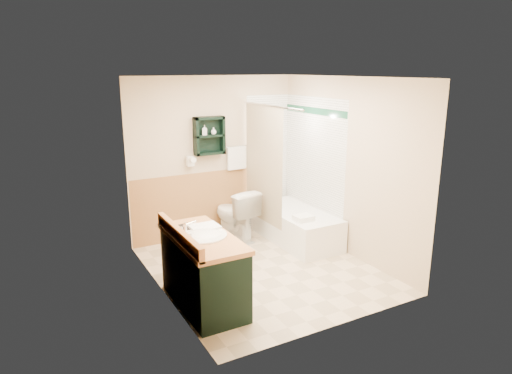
# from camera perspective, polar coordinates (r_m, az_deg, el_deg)

# --- Properties ---
(floor) EXTENTS (3.00, 3.00, 0.00)m
(floor) POSITION_cam_1_polar(r_m,az_deg,el_deg) (5.94, 0.85, -10.25)
(floor) COLOR beige
(floor) RESTS_ON ground
(back_wall) EXTENTS (2.60, 0.04, 2.40)m
(back_wall) POSITION_cam_1_polar(r_m,az_deg,el_deg) (6.87, -5.39, 3.69)
(back_wall) COLOR beige
(back_wall) RESTS_ON ground
(left_wall) EXTENTS (0.04, 3.00, 2.40)m
(left_wall) POSITION_cam_1_polar(r_m,az_deg,el_deg) (5.04, -12.26, -0.66)
(left_wall) COLOR beige
(left_wall) RESTS_ON ground
(right_wall) EXTENTS (0.04, 3.00, 2.40)m
(right_wall) POSITION_cam_1_polar(r_m,az_deg,el_deg) (6.28, 11.43, 2.42)
(right_wall) COLOR beige
(right_wall) RESTS_ON ground
(ceiling) EXTENTS (2.60, 3.00, 0.04)m
(ceiling) POSITION_cam_1_polar(r_m,az_deg,el_deg) (5.39, 0.96, 13.79)
(ceiling) COLOR white
(ceiling) RESTS_ON back_wall
(wainscot_left) EXTENTS (2.98, 2.98, 1.00)m
(wainscot_left) POSITION_cam_1_polar(r_m,az_deg,el_deg) (5.28, -11.47, -7.96)
(wainscot_left) COLOR tan
(wainscot_left) RESTS_ON left_wall
(wainscot_back) EXTENTS (2.58, 2.58, 1.00)m
(wainscot_back) POSITION_cam_1_polar(r_m,az_deg,el_deg) (7.01, -5.14, -1.98)
(wainscot_back) COLOR tan
(wainscot_back) RESTS_ON back_wall
(mirror_frame) EXTENTS (1.30, 1.30, 1.00)m
(mirror_frame) POSITION_cam_1_polar(r_m,az_deg,el_deg) (4.47, -9.81, 1.49)
(mirror_frame) COLOR brown
(mirror_frame) RESTS_ON left_wall
(mirror_glass) EXTENTS (1.20, 1.20, 0.90)m
(mirror_glass) POSITION_cam_1_polar(r_m,az_deg,el_deg) (4.48, -9.75, 1.49)
(mirror_glass) COLOR white
(mirror_glass) RESTS_ON left_wall
(tile_right) EXTENTS (1.50, 1.50, 2.10)m
(tile_right) POSITION_cam_1_polar(r_m,az_deg,el_deg) (6.87, 7.10, 2.36)
(tile_right) COLOR white
(tile_right) RESTS_ON right_wall
(tile_back) EXTENTS (0.95, 0.95, 2.10)m
(tile_back) POSITION_cam_1_polar(r_m,az_deg,el_deg) (7.32, 2.17, 3.23)
(tile_back) COLOR white
(tile_back) RESTS_ON back_wall
(tile_accent) EXTENTS (1.50, 1.50, 0.10)m
(tile_accent) POSITION_cam_1_polar(r_m,az_deg,el_deg) (6.73, 7.26, 9.43)
(tile_accent) COLOR #154C31
(tile_accent) RESTS_ON right_wall
(wall_shelf) EXTENTS (0.45, 0.15, 0.55)m
(wall_shelf) POSITION_cam_1_polar(r_m,az_deg,el_deg) (6.67, -5.85, 6.40)
(wall_shelf) COLOR black
(wall_shelf) RESTS_ON back_wall
(hair_dryer) EXTENTS (0.10, 0.24, 0.18)m
(hair_dryer) POSITION_cam_1_polar(r_m,az_deg,el_deg) (6.65, -8.24, 3.22)
(hair_dryer) COLOR white
(hair_dryer) RESTS_ON back_wall
(towel_bar) EXTENTS (0.40, 0.06, 0.40)m
(towel_bar) POSITION_cam_1_polar(r_m,az_deg,el_deg) (6.93, -2.52, 5.09)
(towel_bar) COLOR white
(towel_bar) RESTS_ON back_wall
(curtain_rod) EXTENTS (0.03, 1.60, 0.03)m
(curtain_rod) POSITION_cam_1_polar(r_m,az_deg,el_deg) (6.32, 1.76, 10.11)
(curtain_rod) COLOR silver
(curtain_rod) RESTS_ON back_wall
(shower_curtain) EXTENTS (1.05, 1.05, 1.70)m
(shower_curtain) POSITION_cam_1_polar(r_m,az_deg,el_deg) (6.59, 0.93, 2.84)
(shower_curtain) COLOR #BEB18F
(shower_curtain) RESTS_ON curtain_rod
(vanity) EXTENTS (0.59, 1.25, 0.79)m
(vanity) POSITION_cam_1_polar(r_m,az_deg,el_deg) (5.01, -6.58, -10.33)
(vanity) COLOR black
(vanity) RESTS_ON ground
(bathtub) EXTENTS (0.70, 1.50, 0.47)m
(bathtub) POSITION_cam_1_polar(r_m,az_deg,el_deg) (6.81, 5.02, -4.86)
(bathtub) COLOR white
(bathtub) RESTS_ON ground
(toilet) EXTENTS (0.56, 0.85, 0.77)m
(toilet) POSITION_cam_1_polar(r_m,az_deg,el_deg) (6.80, -2.65, -3.48)
(toilet) COLOR white
(toilet) RESTS_ON ground
(counter_towel) EXTENTS (0.31, 0.24, 0.04)m
(counter_towel) POSITION_cam_1_polar(r_m,az_deg,el_deg) (5.04, -6.45, -5.04)
(counter_towel) COLOR white
(counter_towel) RESTS_ON vanity
(vanity_book) EXTENTS (0.17, 0.04, 0.22)m
(vanity_book) POSITION_cam_1_polar(r_m,az_deg,el_deg) (5.02, -9.76, -4.14)
(vanity_book) COLOR black
(vanity_book) RESTS_ON vanity
(tub_towel) EXTENTS (0.25, 0.21, 0.07)m
(tub_towel) POSITION_cam_1_polar(r_m,az_deg,el_deg) (6.33, 5.93, -3.85)
(tub_towel) COLOR white
(tub_towel) RESTS_ON bathtub
(soap_bottle_a) EXTENTS (0.11, 0.16, 0.07)m
(soap_bottle_a) POSITION_cam_1_polar(r_m,az_deg,el_deg) (6.63, -6.45, 6.76)
(soap_bottle_a) COLOR white
(soap_bottle_a) RESTS_ON wall_shelf
(soap_bottle_b) EXTENTS (0.10, 0.12, 0.08)m
(soap_bottle_b) POSITION_cam_1_polar(r_m,az_deg,el_deg) (6.69, -5.33, 6.90)
(soap_bottle_b) COLOR white
(soap_bottle_b) RESTS_ON wall_shelf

